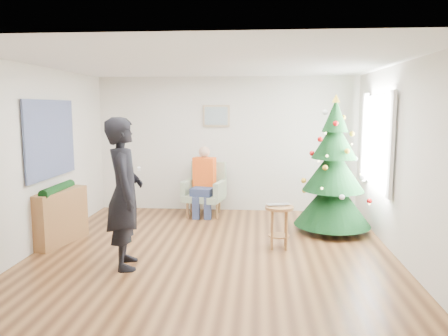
# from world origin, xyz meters

# --- Properties ---
(floor) EXTENTS (5.00, 5.00, 0.00)m
(floor) POSITION_xyz_m (0.00, 0.00, 0.00)
(floor) COLOR brown
(floor) RESTS_ON ground
(ceiling) EXTENTS (5.00, 5.00, 0.00)m
(ceiling) POSITION_xyz_m (0.00, 0.00, 2.60)
(ceiling) COLOR white
(ceiling) RESTS_ON wall_back
(wall_back) EXTENTS (5.00, 0.00, 5.00)m
(wall_back) POSITION_xyz_m (0.00, 2.50, 1.30)
(wall_back) COLOR silver
(wall_back) RESTS_ON floor
(wall_front) EXTENTS (5.00, 0.00, 5.00)m
(wall_front) POSITION_xyz_m (0.00, -2.50, 1.30)
(wall_front) COLOR silver
(wall_front) RESTS_ON floor
(wall_left) EXTENTS (0.00, 5.00, 5.00)m
(wall_left) POSITION_xyz_m (-2.50, 0.00, 1.30)
(wall_left) COLOR silver
(wall_left) RESTS_ON floor
(wall_right) EXTENTS (0.00, 5.00, 5.00)m
(wall_right) POSITION_xyz_m (2.50, 0.00, 1.30)
(wall_right) COLOR silver
(wall_right) RESTS_ON floor
(window_panel) EXTENTS (0.04, 1.30, 1.40)m
(window_panel) POSITION_xyz_m (2.47, 1.00, 1.50)
(window_panel) COLOR white
(window_panel) RESTS_ON wall_right
(curtains) EXTENTS (0.05, 1.75, 1.50)m
(curtains) POSITION_xyz_m (2.44, 1.00, 1.50)
(curtains) COLOR white
(curtains) RESTS_ON wall_right
(christmas_tree) EXTENTS (1.23, 1.23, 2.22)m
(christmas_tree) POSITION_xyz_m (1.82, 1.09, 1.00)
(christmas_tree) COLOR #3F2816
(christmas_tree) RESTS_ON floor
(stool) EXTENTS (0.41, 0.41, 0.61)m
(stool) POSITION_xyz_m (0.93, 0.19, 0.31)
(stool) COLOR brown
(stool) RESTS_ON floor
(laptop) EXTENTS (0.39, 0.31, 0.03)m
(laptop) POSITION_xyz_m (0.93, 0.19, 0.63)
(laptop) COLOR silver
(laptop) RESTS_ON stool
(armchair) EXTENTS (0.83, 0.80, 0.99)m
(armchair) POSITION_xyz_m (-0.38, 2.06, 0.36)
(armchair) COLOR #90A484
(armchair) RESTS_ON floor
(seated_person) EXTENTS (0.47, 0.63, 1.29)m
(seated_person) POSITION_xyz_m (-0.39, 2.01, 0.66)
(seated_person) COLOR navy
(seated_person) RESTS_ON armchair
(standing_man) EXTENTS (0.63, 0.79, 1.90)m
(standing_man) POSITION_xyz_m (-1.05, -0.70, 0.95)
(standing_man) COLOR black
(standing_man) RESTS_ON floor
(game_controller) EXTENTS (0.07, 0.13, 0.04)m
(game_controller) POSITION_xyz_m (-0.84, -0.73, 1.26)
(game_controller) COLOR white
(game_controller) RESTS_ON standing_man
(console) EXTENTS (0.52, 1.04, 0.80)m
(console) POSITION_xyz_m (-2.33, 0.16, 0.40)
(console) COLOR brown
(console) RESTS_ON floor
(garland) EXTENTS (0.14, 0.90, 0.14)m
(garland) POSITION_xyz_m (-2.33, 0.16, 0.82)
(garland) COLOR black
(garland) RESTS_ON console
(tapestry) EXTENTS (0.03, 1.50, 1.15)m
(tapestry) POSITION_xyz_m (-2.46, 0.30, 1.55)
(tapestry) COLOR black
(tapestry) RESTS_ON wall_left
(framed_picture) EXTENTS (0.52, 0.05, 0.42)m
(framed_picture) POSITION_xyz_m (-0.20, 2.46, 1.85)
(framed_picture) COLOR tan
(framed_picture) RESTS_ON wall_back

